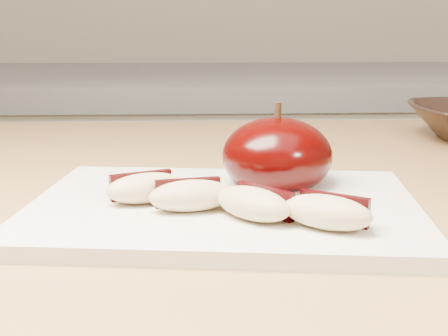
{
  "coord_description": "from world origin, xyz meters",
  "views": [
    {
      "loc": [
        -0.04,
        -0.07,
        1.04
      ],
      "look_at": [
        -0.01,
        0.37,
        0.94
      ],
      "focal_mm": 50.0,
      "sensor_mm": 36.0,
      "label": 1
    }
  ],
  "objects": [
    {
      "name": "apple_wedge_d",
      "position": [
        0.05,
        0.31,
        0.92
      ],
      "size": [
        0.07,
        0.06,
        0.02
      ],
      "rotation": [
        0.0,
        0.0,
        -0.59
      ],
      "color": "tan",
      "rests_on": "cutting_board"
    },
    {
      "name": "apple_wedge_c",
      "position": [
        0.0,
        0.33,
        0.92
      ],
      "size": [
        0.06,
        0.06,
        0.02
      ],
      "rotation": [
        0.0,
        0.0,
        -0.82
      ],
      "color": "tan",
      "rests_on": "cutting_board"
    },
    {
      "name": "cutting_board",
      "position": [
        -0.01,
        0.37,
        0.91
      ],
      "size": [
        0.3,
        0.24,
        0.01
      ],
      "primitive_type": "cube",
      "rotation": [
        0.0,
        0.0,
        -0.12
      ],
      "color": "silver",
      "rests_on": "island_counter"
    },
    {
      "name": "apple_half",
      "position": [
        0.03,
        0.42,
        0.93
      ],
      "size": [
        0.11,
        0.11,
        0.07
      ],
      "rotation": [
        0.0,
        0.0,
        0.28
      ],
      "color": "black",
      "rests_on": "cutting_board"
    },
    {
      "name": "apple_wedge_b",
      "position": [
        -0.04,
        0.35,
        0.92
      ],
      "size": [
        0.06,
        0.04,
        0.02
      ],
      "rotation": [
        0.0,
        0.0,
        0.2
      ],
      "color": "tan",
      "rests_on": "cutting_board"
    },
    {
      "name": "apple_wedge_a",
      "position": [
        -0.07,
        0.37,
        0.92
      ],
      "size": [
        0.07,
        0.05,
        0.02
      ],
      "rotation": [
        0.0,
        0.0,
        0.39
      ],
      "color": "tan",
      "rests_on": "cutting_board"
    },
    {
      "name": "back_cabinet",
      "position": [
        0.0,
        1.2,
        0.47
      ],
      "size": [
        2.4,
        0.62,
        0.94
      ],
      "color": "silver",
      "rests_on": "ground"
    }
  ]
}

